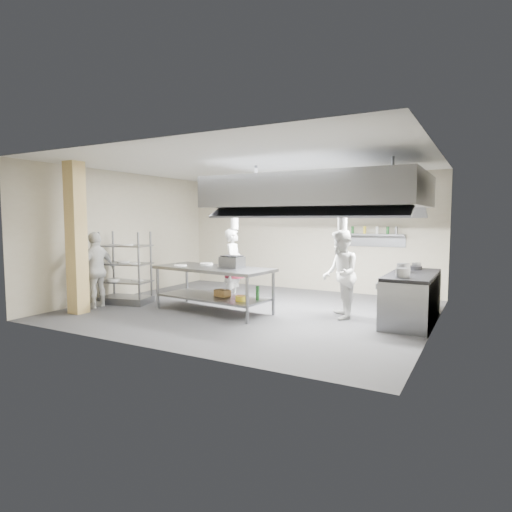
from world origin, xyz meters
The scene contains 23 objects.
floor centered at (0.00, 0.00, 0.00)m, with size 7.00×7.00×0.00m, color #343436.
ceiling centered at (0.00, 0.00, 3.00)m, with size 7.00×7.00×0.00m, color silver.
wall_back centered at (0.00, 3.00, 1.50)m, with size 7.00×7.00×0.00m, color tan.
wall_left centered at (-3.50, 0.00, 1.50)m, with size 6.00×6.00×0.00m, color tan.
wall_right centered at (3.50, 0.00, 1.50)m, with size 6.00×6.00×0.00m, color tan.
column centered at (-2.90, -1.90, 1.50)m, with size 0.30×0.30×3.00m, color #DBB970.
exhaust_hood centered at (1.30, 0.40, 2.40)m, with size 4.00×2.50×0.60m, color slate.
hood_strip_a centered at (0.40, 0.40, 2.08)m, with size 1.60×0.12×0.04m, color white.
hood_strip_b centered at (2.20, 0.40, 2.08)m, with size 1.60×0.12×0.04m, color white.
wall_shelf centered at (1.80, 2.84, 1.50)m, with size 1.50×0.28×0.04m, color slate.
island centered at (-0.59, -0.50, 0.46)m, with size 2.48×1.03×0.91m, color gray, non-canonical shape.
island_worktop centered at (-0.59, -0.50, 0.88)m, with size 2.48×1.03×0.06m, color slate.
island_undershelf centered at (-0.59, -0.50, 0.30)m, with size 2.28×0.93×0.04m, color gray.
pass_rack centered at (-2.80, -0.71, 0.80)m, with size 1.07×0.62×1.60m, color gray, non-canonical shape.
cooking_range centered at (3.08, 0.50, 0.42)m, with size 0.80×2.00×0.84m, color slate.
range_top centered at (3.08, 0.50, 0.87)m, with size 0.78×1.96×0.06m, color black.
chef_head centered at (-0.81, 0.65, 0.83)m, with size 0.60×0.40×1.66m, color white.
chef_line centered at (1.84, 0.17, 0.84)m, with size 0.82×0.64×1.68m, color white.
chef_plating centered at (-3.00, -1.34, 0.81)m, with size 0.94×0.39×1.61m, color white.
griddle centered at (-0.25, -0.33, 1.02)m, with size 0.43×0.34×0.21m, color slate.
wicker_basket centered at (-0.42, -0.44, 0.39)m, with size 0.30×0.21×0.13m, color olive.
stockpot centered at (2.92, 0.54, 0.98)m, with size 0.24×0.24×0.16m, color gray.
plate_stack centered at (-2.80, -0.71, 0.52)m, with size 0.28×0.28×0.05m, color white.
Camera 1 is at (4.27, -7.62, 1.89)m, focal length 30.00 mm.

